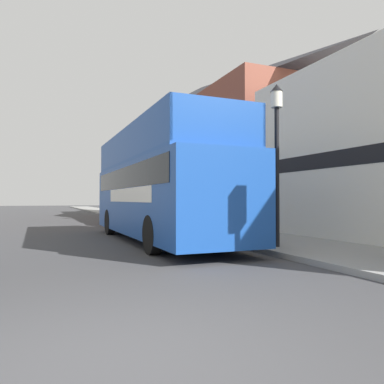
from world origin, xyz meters
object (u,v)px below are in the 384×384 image
(lamp_post_nearest, at_px, (277,134))
(parked_car_ahead_of_bus, at_px, (122,213))
(lamp_post_third, at_px, (134,168))
(tour_bus, at_px, (158,191))
(lamp_post_second, at_px, (175,165))

(lamp_post_nearest, bearing_deg, parked_car_ahead_of_bus, 97.81)
(parked_car_ahead_of_bus, distance_m, lamp_post_third, 4.62)
(tour_bus, distance_m, lamp_post_nearest, 4.81)
(parked_car_ahead_of_bus, height_order, lamp_post_second, lamp_post_second)
(parked_car_ahead_of_bus, relative_size, lamp_post_nearest, 0.92)
(lamp_post_nearest, bearing_deg, tour_bus, 120.37)
(tour_bus, xyz_separation_m, lamp_post_second, (2.13, 4.08, 1.37))
(parked_car_ahead_of_bus, relative_size, lamp_post_second, 0.98)
(parked_car_ahead_of_bus, bearing_deg, lamp_post_third, 66.34)
(lamp_post_nearest, distance_m, lamp_post_third, 16.00)
(lamp_post_third, bearing_deg, parked_car_ahead_of_bus, -115.03)
(tour_bus, xyz_separation_m, lamp_post_nearest, (2.30, -3.92, 1.57))
(tour_bus, bearing_deg, lamp_post_second, 62.06)
(tour_bus, bearing_deg, parked_car_ahead_of_bus, 86.11)
(lamp_post_second, bearing_deg, lamp_post_third, 90.64)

